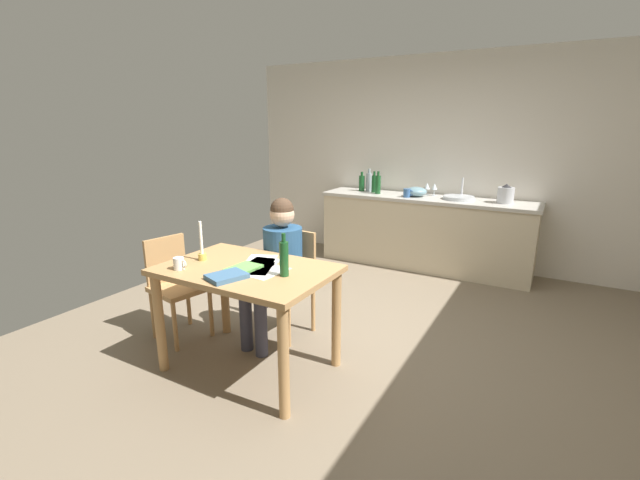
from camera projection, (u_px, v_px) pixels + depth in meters
name	position (u px, v px, depth m)	size (l,w,h in m)	color
ground_plane	(345.00, 341.00, 3.62)	(5.20, 5.20, 0.04)	#7A6B56
wall_back	(436.00, 162.00, 5.46)	(5.20, 0.12, 2.60)	silver
kitchen_counter	(424.00, 232.00, 5.38)	(2.61, 0.64, 0.90)	beige
dining_table	(247.00, 284.00, 3.03)	(1.20, 0.81, 0.79)	tan
chair_at_table	(290.00, 277.00, 3.65)	(0.44, 0.44, 0.89)	tan
person_seated	(278.00, 261.00, 3.48)	(0.36, 0.61, 1.19)	navy
chair_side_empty	(175.00, 283.00, 3.58)	(0.47, 0.47, 0.85)	tan
coffee_mug	(179.00, 264.00, 2.95)	(0.11, 0.07, 0.09)	white
candlestick	(202.00, 249.00, 3.14)	(0.06, 0.06, 0.29)	gold
book_magazine	(244.00, 268.00, 2.95)	(0.17, 0.23, 0.02)	#68B752
book_cookery	(227.00, 276.00, 2.78)	(0.18, 0.24, 0.03)	#3D6388
paper_letter	(267.00, 271.00, 2.91)	(0.21, 0.30, 0.00)	white
paper_bill	(256.00, 268.00, 2.98)	(0.21, 0.30, 0.00)	white
paper_envelope	(261.00, 264.00, 3.07)	(0.21, 0.30, 0.00)	white
paper_receipt	(260.00, 261.00, 3.15)	(0.21, 0.30, 0.00)	white
wine_bottle_on_table	(284.00, 258.00, 2.80)	(0.06, 0.06, 0.29)	#194C23
sink_unit	(459.00, 197.00, 5.07)	(0.36, 0.36, 0.24)	#B2B7BC
bottle_oil	(362.00, 183.00, 5.70)	(0.08, 0.08, 0.26)	#194C23
bottle_vinegar	(369.00, 182.00, 5.68)	(0.08, 0.08, 0.30)	#8C999E
bottle_wine_red	(374.00, 183.00, 5.58)	(0.06, 0.06, 0.28)	#194C23
bottle_sauce	(378.00, 184.00, 5.46)	(0.07, 0.07, 0.29)	#194C23
mixing_bowl	(416.00, 192.00, 5.28)	(0.26, 0.26, 0.12)	#668C99
stovetop_kettle	(506.00, 195.00, 4.81)	(0.18, 0.18, 0.22)	#B7BABF
wine_glass_near_sink	(434.00, 187.00, 5.33)	(0.07, 0.07, 0.15)	silver
wine_glass_by_kettle	(427.00, 186.00, 5.38)	(0.07, 0.07, 0.15)	silver
teacup_on_counter	(407.00, 193.00, 5.21)	(0.13, 0.09, 0.10)	#33598C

